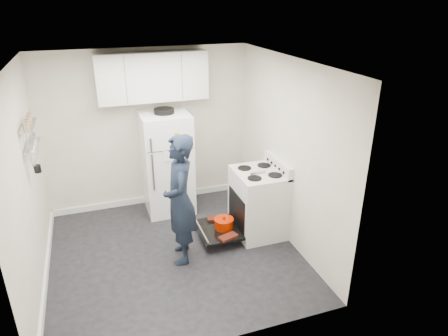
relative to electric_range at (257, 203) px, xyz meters
name	(u,v)px	position (x,y,z in m)	size (l,w,h in m)	color
room	(167,171)	(-1.29, -0.12, 0.74)	(3.21, 3.21, 2.51)	black
electric_range	(257,203)	(0.00, 0.00, 0.00)	(0.66, 0.76, 1.10)	silver
open_oven_door	(221,227)	(-0.56, 0.00, -0.28)	(0.55, 0.72, 0.22)	black
refrigerator	(167,163)	(-1.06, 1.10, 0.33)	(0.72, 0.74, 1.66)	white
upper_cabinets	(152,77)	(-1.16, 1.28, 1.63)	(1.60, 0.33, 0.70)	silver
wall_shelf_rack	(30,136)	(-2.78, 0.34, 1.21)	(0.14, 0.60, 0.61)	#B2B2B7
person	(180,200)	(-1.17, -0.26, 0.38)	(0.62, 0.41, 1.70)	black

